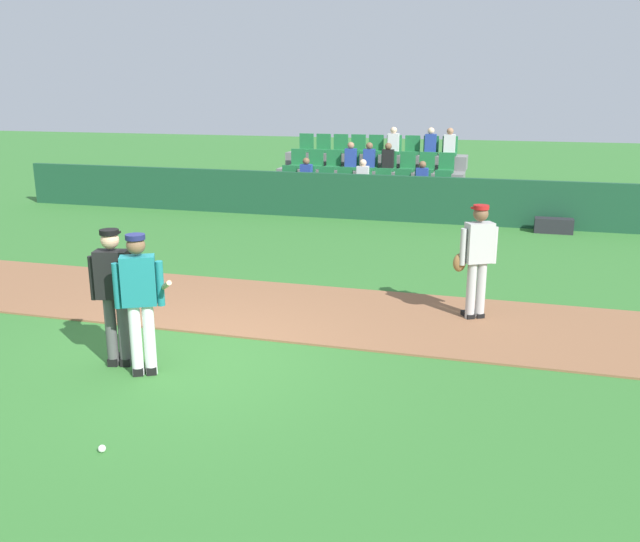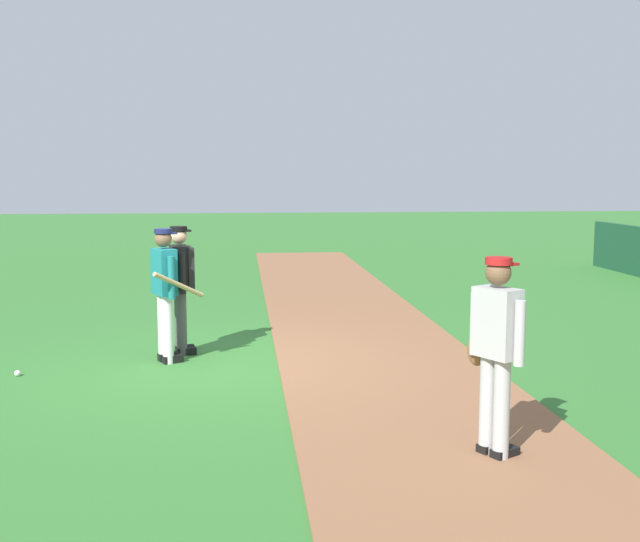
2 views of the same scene
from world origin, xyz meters
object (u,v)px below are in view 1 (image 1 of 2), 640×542
at_px(runner_grey_jersey, 477,258).
at_px(batter_teal_jersey, 140,299).
at_px(equipment_bag, 554,226).
at_px(baseball, 102,449).
at_px(umpire_home_plate, 115,289).

bearing_deg(runner_grey_jersey, batter_teal_jersey, -140.09).
height_order(batter_teal_jersey, equipment_bag, batter_teal_jersey).
distance_m(batter_teal_jersey, runner_grey_jersey, 4.91).
height_order(runner_grey_jersey, baseball, runner_grey_jersey).
xyz_separation_m(baseball, equipment_bag, (4.75, 11.90, 0.14)).
bearing_deg(baseball, equipment_bag, 68.25).
bearing_deg(umpire_home_plate, equipment_bag, 60.07).
bearing_deg(equipment_bag, umpire_home_plate, -119.93).
height_order(umpire_home_plate, runner_grey_jersey, same).
relative_size(batter_teal_jersey, baseball, 23.78).
bearing_deg(batter_teal_jersey, umpire_home_plate, 159.03).
distance_m(umpire_home_plate, runner_grey_jersey, 5.17).
bearing_deg(batter_teal_jersey, baseball, -73.07).
relative_size(umpire_home_plate, baseball, 23.78).
bearing_deg(umpire_home_plate, baseball, -62.82).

